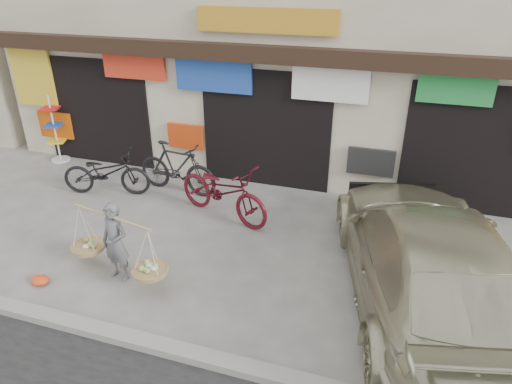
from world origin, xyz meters
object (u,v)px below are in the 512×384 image
(bike_2, at_px, (223,191))
(display_rack, at_px, (56,135))
(bike_1, at_px, (177,168))
(street_vendor, at_px, (116,246))
(suv, at_px, (428,258))
(bike_0, at_px, (106,173))

(bike_2, relative_size, display_rack, 1.28)
(bike_1, xyz_separation_m, bike_2, (1.43, -0.78, -0.00))
(street_vendor, distance_m, display_rack, 5.91)
(street_vendor, distance_m, suv, 4.88)
(street_vendor, height_order, suv, suv)
(bike_0, distance_m, bike_1, 1.59)
(bike_2, bearing_deg, street_vendor, -179.99)
(street_vendor, bearing_deg, bike_1, 111.21)
(street_vendor, xyz_separation_m, bike_2, (0.90, 2.45, -0.04))
(bike_0, relative_size, suv, 0.33)
(display_rack, bearing_deg, bike_0, -28.48)
(bike_0, height_order, display_rack, display_rack)
(bike_0, bearing_deg, bike_1, -83.10)
(bike_1, distance_m, suv, 5.82)
(street_vendor, height_order, bike_2, street_vendor)
(bike_2, bearing_deg, bike_1, 81.49)
(bike_1, bearing_deg, street_vendor, -164.42)
(street_vendor, xyz_separation_m, suv, (4.79, 0.89, 0.19))
(bike_1, xyz_separation_m, suv, (5.32, -2.34, 0.22))
(street_vendor, relative_size, display_rack, 1.09)
(street_vendor, xyz_separation_m, display_rack, (-4.40, 3.95, 0.08))
(street_vendor, xyz_separation_m, bike_1, (-0.53, 3.23, -0.03))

